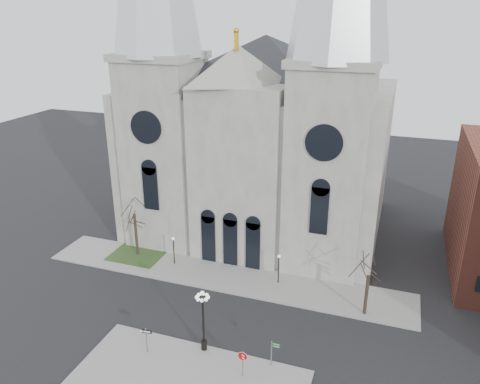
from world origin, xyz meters
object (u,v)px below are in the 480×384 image
(stop_sign, at_px, (243,358))
(one_way_sign, at_px, (146,336))
(street_name_sign, at_px, (272,351))
(globe_lamp, at_px, (203,313))

(stop_sign, distance_m, one_way_sign, 8.37)
(one_way_sign, relative_size, street_name_sign, 1.01)
(stop_sign, bearing_deg, globe_lamp, 179.54)
(stop_sign, height_order, street_name_sign, street_name_sign)
(globe_lamp, relative_size, street_name_sign, 2.44)
(stop_sign, xyz_separation_m, street_name_sign, (1.85, 1.83, -0.28))
(globe_lamp, bearing_deg, stop_sign, -24.26)
(stop_sign, height_order, globe_lamp, globe_lamp)
(stop_sign, relative_size, globe_lamp, 0.40)
(street_name_sign, bearing_deg, globe_lamp, 179.77)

